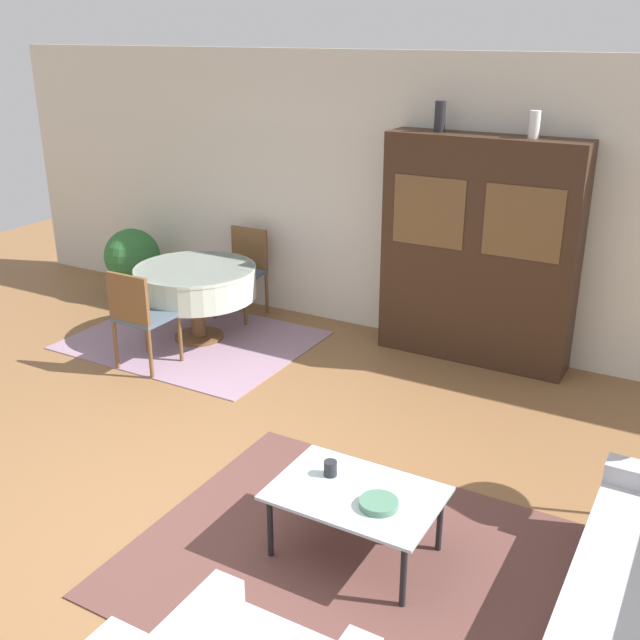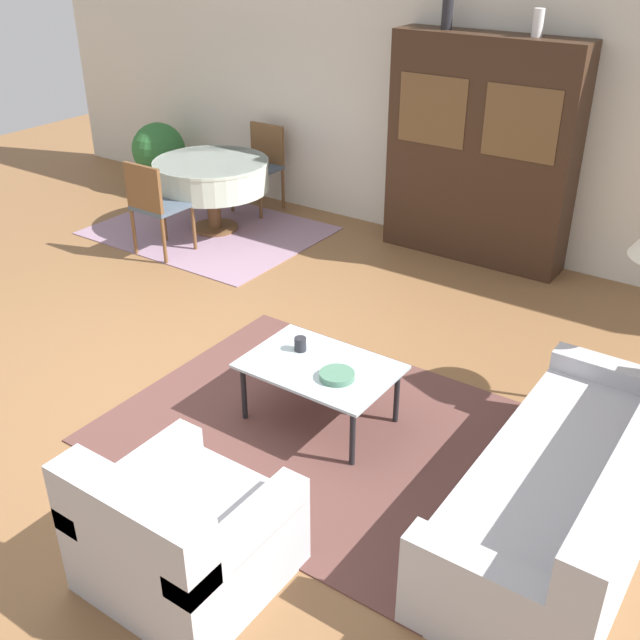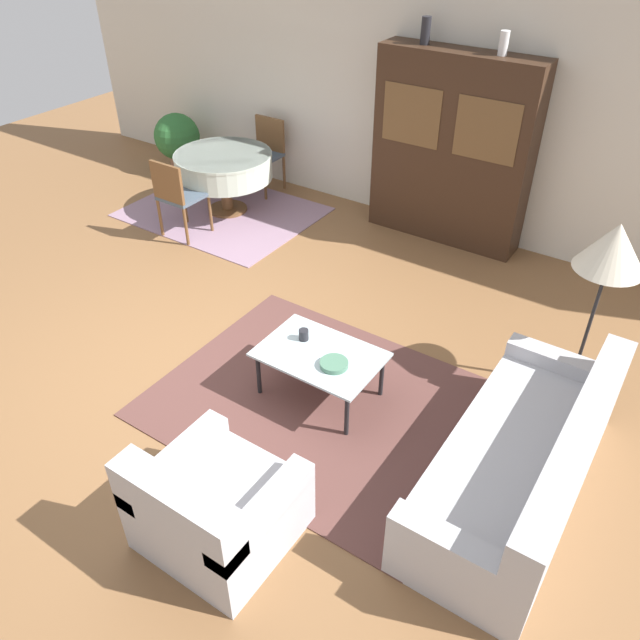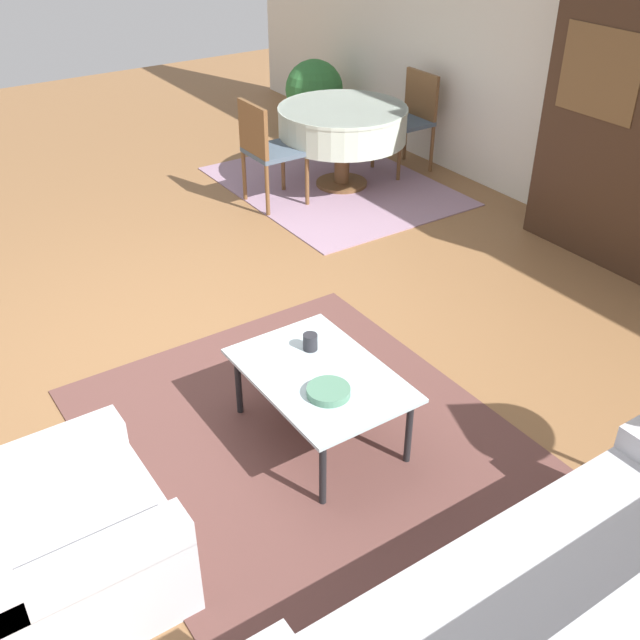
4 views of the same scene
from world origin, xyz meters
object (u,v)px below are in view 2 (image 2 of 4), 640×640
object	(u,v)px
dining_table	(212,175)
potted_plant	(159,152)
bowl	(337,375)
vase_short	(538,23)
dining_chair_near	(155,202)
cup	(300,344)
vase_tall	(447,13)
display_cabinet	(480,152)
dining_chair_far	(261,162)
couch	(577,492)
coffee_table	(320,370)
armchair	(180,537)

from	to	relation	value
dining_table	potted_plant	bearing A→B (deg)	156.21
bowl	vase_short	size ratio (longest dim) A/B	0.99
dining_chair_near	cup	size ratio (longest dim) A/B	9.89
vase_tall	potted_plant	world-z (taller)	vase_tall
bowl	vase_tall	world-z (taller)	vase_tall
dining_table	cup	distance (m)	3.34
display_cabinet	dining_chair_near	world-z (taller)	display_cabinet
vase_tall	potted_plant	size ratio (longest dim) A/B	0.33
vase_short	bowl	bearing A→B (deg)	-87.60
bowl	dining_chair_near	bearing A→B (deg)	154.83
dining_chair_far	couch	bearing A→B (deg)	146.17
coffee_table	bowl	world-z (taller)	bowl
armchair	vase_short	world-z (taller)	vase_short
display_cabinet	potted_plant	distance (m)	3.93
display_cabinet	coffee_table	bearing A→B (deg)	-83.63
coffee_table	dining_chair_near	world-z (taller)	dining_chair_near
armchair	dining_chair_far	size ratio (longest dim) A/B	0.94
vase_tall	couch	bearing A→B (deg)	-51.93
armchair	display_cabinet	world-z (taller)	display_cabinet
dining_table	potted_plant	size ratio (longest dim) A/B	1.46
dining_chair_far	potted_plant	distance (m)	1.40
cup	bowl	size ratio (longest dim) A/B	0.42
display_cabinet	cup	xyz separation A→B (m)	(0.13, -2.97, -0.55)
display_cabinet	dining_table	world-z (taller)	display_cabinet
bowl	dining_chair_far	bearing A→B (deg)	134.91
dining_table	vase_short	distance (m)	3.39
dining_table	vase_tall	distance (m)	2.75
dining_table	dining_chair_far	world-z (taller)	dining_chair_far
dining_chair_near	dining_table	bearing A→B (deg)	90.00
armchair	vase_short	size ratio (longest dim) A/B	3.92
display_cabinet	cup	distance (m)	3.03
dining_chair_near	bowl	size ratio (longest dim) A/B	4.18
cup	vase_tall	world-z (taller)	vase_tall
couch	dining_table	world-z (taller)	couch
dining_chair_near	cup	world-z (taller)	dining_chair_near
couch	armchair	xyz separation A→B (m)	(-1.46, -1.41, 0.00)
bowl	couch	bearing A→B (deg)	-0.37
dining_chair_far	bowl	bearing A→B (deg)	134.91
dining_chair_far	coffee_table	bearing A→B (deg)	133.85
dining_chair_near	vase_tall	size ratio (longest dim) A/B	3.49
couch	vase_tall	world-z (taller)	vase_tall
dining_table	cup	size ratio (longest dim) A/B	12.66
potted_plant	couch	bearing A→B (deg)	-25.66
cup	vase_short	size ratio (longest dim) A/B	0.42
bowl	vase_short	distance (m)	3.55
bowl	armchair	bearing A→B (deg)	-88.44
dining_table	armchair	bearing A→B (deg)	-50.07
bowl	vase_short	xyz separation A→B (m)	(-0.13, 3.12, 1.70)
couch	vase_tall	size ratio (longest dim) A/B	7.92
vase_tall	vase_short	distance (m)	0.81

